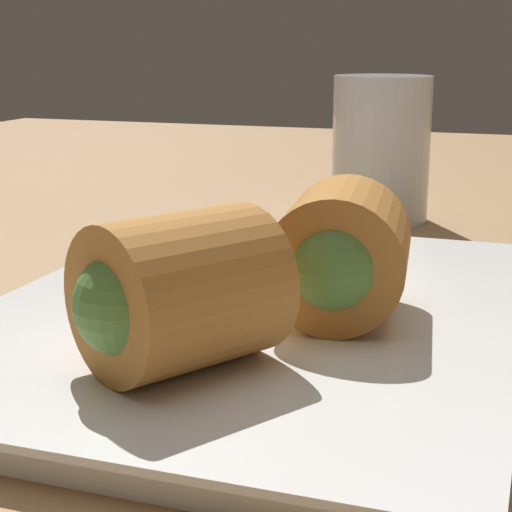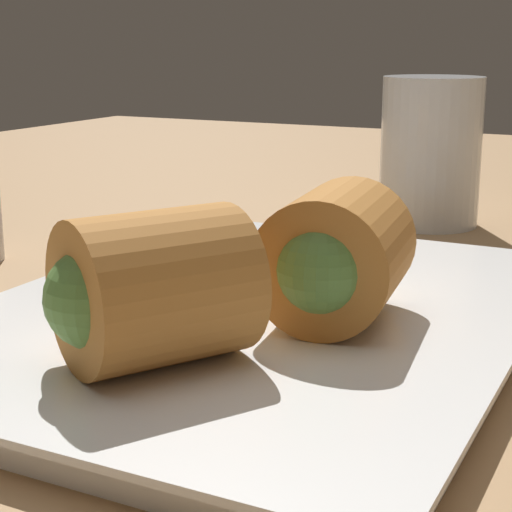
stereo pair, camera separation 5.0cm
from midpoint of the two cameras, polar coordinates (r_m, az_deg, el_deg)
table_surface at (r=41.02cm, az=0.68°, el=-6.10°), size 180.00×140.00×2.00cm
serving_plate at (r=39.21cm, az=3.66°, el=-4.38°), size 31.54×23.66×1.50cm
roll_front_left at (r=31.16cm, az=-2.91°, el=-2.37°), size 8.50×8.28×5.78cm
roll_front_right at (r=36.22cm, az=9.16°, el=-0.14°), size 7.77×6.55×5.78cm
drinking_glass at (r=63.74cm, az=13.80°, el=6.75°), size 7.18×7.18×10.66cm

